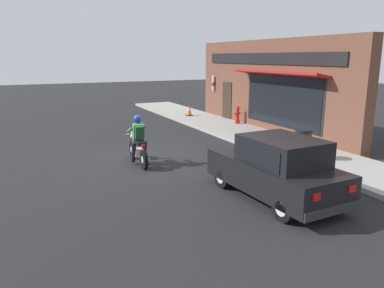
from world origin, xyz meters
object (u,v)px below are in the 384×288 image
car_hatchback (276,169)px  traffic_cone (189,111)px  fire_hydrant (237,115)px  trash_bin (303,144)px  motorcycle_with_rider (138,144)px

car_hatchback → traffic_cone: (3.37, 12.23, -0.33)m
car_hatchback → fire_hydrant: 9.94m
trash_bin → traffic_cone: size_ratio=1.63×
traffic_cone → fire_hydrant: bearing=-71.7°
motorcycle_with_rider → traffic_cone: motorcycle_with_rider is taller
motorcycle_with_rider → car_hatchback: 4.91m
car_hatchback → fire_hydrant: size_ratio=4.37×
motorcycle_with_rider → trash_bin: size_ratio=2.06×
motorcycle_with_rider → car_hatchback: bearing=-64.6°
car_hatchback → trash_bin: car_hatchback is taller
motorcycle_with_rider → fire_hydrant: (6.59, 4.43, -0.11)m
motorcycle_with_rider → trash_bin: (4.92, -2.22, -0.04)m
traffic_cone → car_hatchback: bearing=-105.4°
fire_hydrant → traffic_cone: 3.54m
fire_hydrant → traffic_cone: bearing=108.3°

